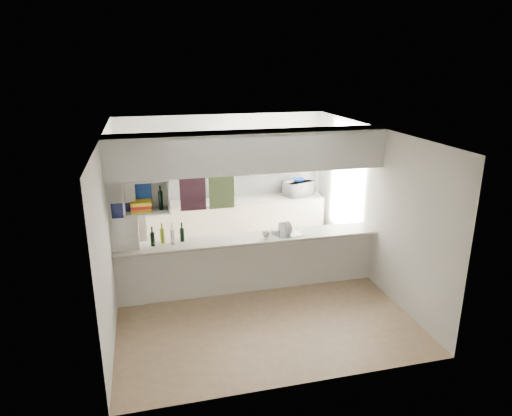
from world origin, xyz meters
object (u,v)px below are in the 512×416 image
object	(u,v)px
microwave	(298,188)
wine_bottles	(168,236)
bowl	(299,180)
dish_rack	(287,229)

from	to	relation	value
microwave	wine_bottles	size ratio (longest dim) A/B	1.07
microwave	bowl	size ratio (longest dim) A/B	2.25
bowl	dish_rack	distance (m)	2.29
bowl	dish_rack	bearing A→B (deg)	-113.37
dish_rack	wine_bottles	bearing A→B (deg)	165.18
microwave	dish_rack	xyz separation A→B (m)	(-0.90, -2.11, -0.06)
microwave	wine_bottles	world-z (taller)	wine_bottles
dish_rack	wine_bottles	xyz separation A→B (m)	(-1.90, 0.08, 0.03)
microwave	dish_rack	size ratio (longest dim) A/B	1.12
wine_bottles	bowl	bearing A→B (deg)	35.66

